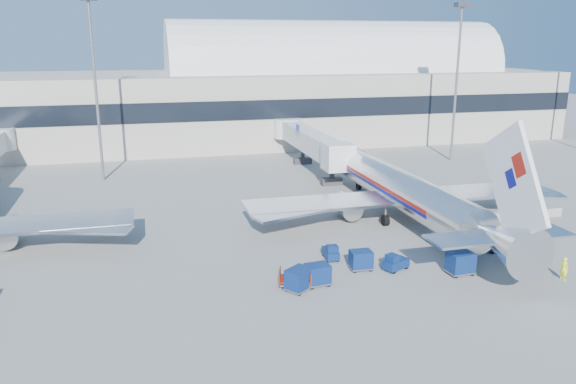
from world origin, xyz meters
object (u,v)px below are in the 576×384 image
object	(u,v)px
barrier_far	(548,212)
tug_right	(482,243)
jetbridge_near	(307,140)
barrier_mid	(520,215)
tug_left	(331,252)
cart_solo_near	(460,263)
cart_open_red	(296,281)
barrier_near	(491,217)
airliner_main	(407,192)
mast_west	(93,62)
cart_solo_far	(517,250)
mast_east	(458,59)
ramp_worker	(564,269)
cart_train_b	(318,274)
cart_train_a	(361,260)
cart_train_c	(299,279)
tug_lead	(395,263)

from	to	relation	value
barrier_far	tug_right	world-z (taller)	tug_right
jetbridge_near	tug_right	world-z (taller)	jetbridge_near
barrier_mid	tug_left	world-z (taller)	tug_left
jetbridge_near	cart_solo_near	bearing A→B (deg)	-89.35
cart_open_red	barrier_near	bearing A→B (deg)	39.69
airliner_main	barrier_mid	xyz separation A→B (m)	(11.30, -2.51, -2.48)
mast_west	cart_solo_far	distance (m)	52.51
mast_east	barrier_mid	distance (m)	32.64
barrier_mid	cart_solo_far	xyz separation A→B (m)	(-7.44, -9.67, 0.49)
tug_left	barrier_mid	bearing A→B (deg)	-72.86
cart_solo_far	cart_open_red	bearing A→B (deg)	-172.43
ramp_worker	cart_train_b	bearing A→B (deg)	67.38
airliner_main	cart_train_b	size ratio (longest dim) A/B	19.24
mast_west	cart_train_b	world-z (taller)	mast_west
mast_east	ramp_worker	world-z (taller)	mast_east
cart_train_a	cart_train_c	distance (m)	6.20
tug_lead	cart_open_red	distance (m)	8.37
cart_train_a	barrier_near	bearing A→B (deg)	28.13
mast_west	cart_train_a	world-z (taller)	mast_west
cart_solo_far	jetbridge_near	bearing A→B (deg)	106.40
barrier_far	tug_left	distance (m)	25.72
cart_open_red	ramp_worker	bearing A→B (deg)	5.04
cart_train_b	tug_lead	bearing A→B (deg)	4.19
cart_open_red	ramp_worker	xyz separation A→B (m)	(19.64, -3.93, 0.45)
mast_east	tug_right	bearing A→B (deg)	-116.60
cart_open_red	tug_right	bearing A→B (deg)	26.16
barrier_near	cart_train_a	world-z (taller)	cart_train_a
mast_west	cart_solo_near	bearing A→B (deg)	-54.14
cart_train_a	cart_solo_near	size ratio (longest dim) A/B	0.88
tug_lead	cart_open_red	world-z (taller)	tug_lead
cart_solo_near	cart_solo_far	size ratio (longest dim) A/B	0.95
mast_east	cart_open_red	distance (m)	53.29
mast_west	barrier_far	size ratio (longest dim) A/B	7.53
tug_lead	cart_train_c	world-z (taller)	cart_train_c
airliner_main	jetbridge_near	bearing A→B (deg)	95.22
barrier_mid	tug_left	xyz separation A→B (m)	(-21.83, -5.44, 0.15)
airliner_main	barrier_near	world-z (taller)	airliner_main
barrier_mid	tug_lead	size ratio (longest dim) A/B	1.30
cart_train_a	cart_solo_near	bearing A→B (deg)	-18.60
ramp_worker	barrier_near	bearing A→B (deg)	-23.48
cart_train_c	tug_right	bearing A→B (deg)	-24.65
barrier_mid	tug_left	size ratio (longest dim) A/B	1.45
cart_train_a	barrier_mid	bearing A→B (deg)	24.41
mast_east	cart_train_b	bearing A→B (deg)	-131.09
barrier_near	cart_solo_near	bearing A→B (deg)	-132.65
cart_train_c	cart_solo_far	size ratio (longest dim) A/B	1.08
barrier_far	cart_open_red	bearing A→B (deg)	-161.51
barrier_mid	cart_solo_far	world-z (taller)	cart_solo_far
barrier_mid	cart_train_b	bearing A→B (deg)	-157.77
barrier_near	cart_train_c	world-z (taller)	cart_train_c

